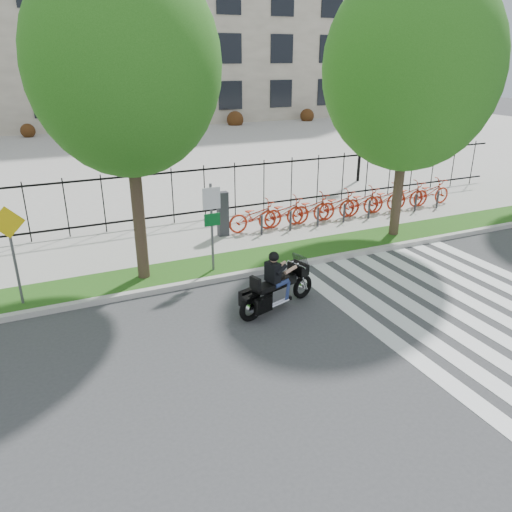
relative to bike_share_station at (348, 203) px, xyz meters
name	(u,v)px	position (x,y,z in m)	size (l,w,h in m)	color
ground	(296,355)	(-6.14, -7.20, -0.67)	(120.00, 120.00, 0.00)	#39393C
curb	(225,278)	(-6.14, -3.10, -0.60)	(60.00, 0.20, 0.15)	#B1ADA6
grass_verge	(215,267)	(-6.14, -2.25, -0.60)	(60.00, 1.50, 0.15)	#184C13
sidewalk	(189,240)	(-6.14, 0.25, -0.60)	(60.00, 3.50, 0.15)	#9A9790
plaza	(106,153)	(-6.14, 17.80, -0.62)	(80.00, 34.00, 0.10)	#9A9790
crosswalk_stripes	(468,309)	(-1.31, -7.20, -0.67)	(5.70, 8.00, 0.01)	silver
iron_fence	(173,196)	(-6.14, 2.00, 0.48)	(30.00, 0.06, 2.00)	black
office_building	(58,5)	(-6.14, 37.72, 9.29)	(60.00, 21.90, 20.15)	gray
lamp_post_right	(363,115)	(3.86, 4.80, 2.53)	(1.06, 0.70, 4.25)	black
street_tree_1	(125,65)	(-8.19, -2.25, 4.93)	(4.61, 4.61, 8.11)	#3B2A20
street_tree_2	(411,68)	(0.36, -2.25, 4.77)	(5.38, 5.38, 8.39)	#3B2A20
bike_share_station	(348,203)	(0.00, 0.00, 0.00)	(10.07, 0.89, 1.50)	#2D2D33
sign_pole_regulatory	(212,216)	(-6.29, -2.62, 1.07)	(0.50, 0.09, 2.50)	#59595B
sign_pole_warning	(11,243)	(-11.27, -2.62, 1.07)	(0.78, 0.09, 2.49)	#59595B
motorcycle_rider	(277,286)	(-5.57, -5.20, -0.06)	(2.34, 1.11, 1.86)	black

